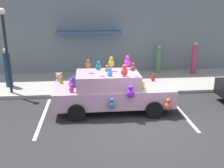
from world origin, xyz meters
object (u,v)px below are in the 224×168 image
plush_covered_car (112,91)px  street_lamp_post (6,42)px  teddy_bear_on_sidewalk (59,81)px  pedestrian_by_lamp (194,59)px  pedestrian_near_shopfront (158,60)px  pedestrian_walking_past (8,68)px

plush_covered_car → street_lamp_post: bearing=154.4°
plush_covered_car → teddy_bear_on_sidewalk: size_ratio=5.74×
teddy_bear_on_sidewalk → pedestrian_by_lamp: bearing=15.9°
street_lamp_post → pedestrian_by_lamp: (9.69, 2.54, -1.46)m
street_lamp_post → pedestrian_near_shopfront: size_ratio=2.34×
teddy_bear_on_sidewalk → street_lamp_post: bearing=-169.7°
teddy_bear_on_sidewalk → pedestrian_near_shopfront: size_ratio=0.50×
teddy_bear_on_sidewalk → street_lamp_post: street_lamp_post is taller
street_lamp_post → pedestrian_by_lamp: 10.13m
pedestrian_near_shopfront → pedestrian_by_lamp: pedestrian_by_lamp is taller
street_lamp_post → pedestrian_by_lamp: size_ratio=2.06×
pedestrian_near_shopfront → pedestrian_walking_past: size_ratio=0.84×
plush_covered_car → street_lamp_post: street_lamp_post is taller
street_lamp_post → pedestrian_walking_past: size_ratio=1.97×
pedestrian_near_shopfront → pedestrian_by_lamp: (2.01, -0.41, 0.10)m
plush_covered_car → teddy_bear_on_sidewalk: bearing=132.3°
pedestrian_walking_past → pedestrian_by_lamp: (10.05, 1.54, -0.06)m
plush_covered_car → pedestrian_walking_past: 5.73m
pedestrian_walking_past → pedestrian_by_lamp: pedestrian_walking_past is taller
teddy_bear_on_sidewalk → pedestrian_walking_past: size_ratio=0.42×
teddy_bear_on_sidewalk → pedestrian_walking_past: 2.64m
pedestrian_near_shopfront → pedestrian_by_lamp: bearing=-11.5°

